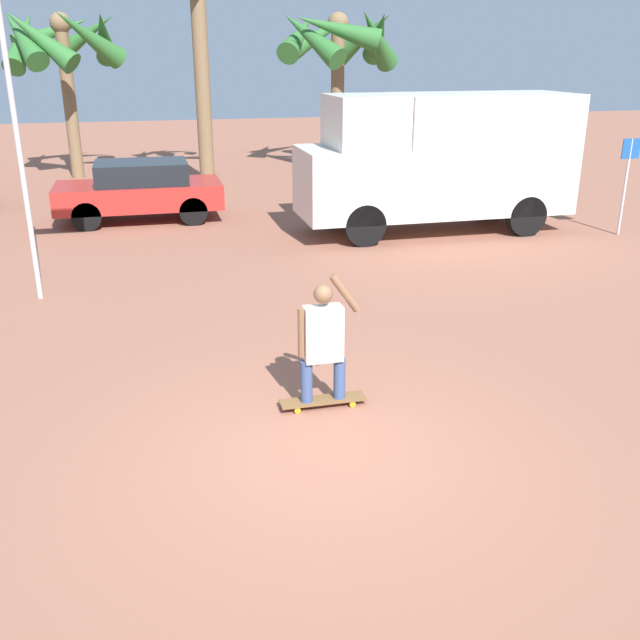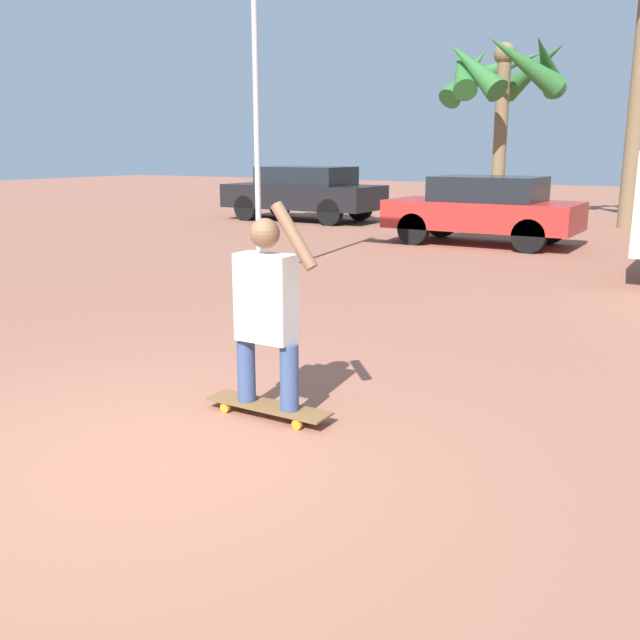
% 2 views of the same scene
% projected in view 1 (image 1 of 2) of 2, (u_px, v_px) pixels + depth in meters
% --- Properties ---
extents(ground_plane, '(80.00, 80.00, 0.00)m').
position_uv_depth(ground_plane, '(323.00, 457.00, 7.40)').
color(ground_plane, '#935B47').
extents(skateboard, '(1.03, 0.25, 0.09)m').
position_uv_depth(skateboard, '(323.00, 400.00, 8.42)').
color(skateboard, brown).
rests_on(skateboard, ground_plane).
extents(person_skateboarder, '(0.73, 0.22, 1.55)m').
position_uv_depth(person_skateboarder, '(323.00, 337.00, 8.14)').
color(person_skateboarder, '#384C7A').
rests_on(person_skateboarder, skateboard).
extents(camper_van, '(6.18, 2.03, 3.08)m').
position_uv_depth(camper_van, '(441.00, 158.00, 16.12)').
color(camper_van, black).
rests_on(camper_van, ground_plane).
extents(parked_car_red, '(3.98, 1.83, 1.45)m').
position_uv_depth(parked_car_red, '(140.00, 190.00, 17.49)').
color(parked_car_red, black).
rests_on(parked_car_red, ground_plane).
extents(palm_tree_near_van, '(4.51, 4.37, 5.47)m').
position_uv_depth(palm_tree_near_van, '(340.00, 40.00, 24.23)').
color(palm_tree_near_van, brown).
rests_on(palm_tree_near_van, ground_plane).
extents(palm_tree_far_left, '(4.02, 4.07, 5.38)m').
position_uv_depth(palm_tree_far_left, '(60.00, 42.00, 22.32)').
color(palm_tree_far_left, brown).
rests_on(palm_tree_far_left, ground_plane).
extents(flagpole, '(1.20, 0.12, 5.56)m').
position_uv_depth(flagpole, '(20.00, 97.00, 11.04)').
color(flagpole, '#B7B7BC').
rests_on(flagpole, ground_plane).
extents(street_sign, '(0.44, 0.06, 2.16)m').
position_uv_depth(street_sign, '(627.00, 173.00, 15.89)').
color(street_sign, '#B7B7BC').
rests_on(street_sign, ground_plane).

